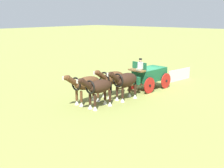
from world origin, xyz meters
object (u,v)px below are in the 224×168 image
(draft_horse_rear_off, at_px, (112,79))
(draft_horse_lead_near, at_px, (98,88))
(draft_horse_rear_near, at_px, (125,81))
(draft_horse_lead_off, at_px, (86,84))
(show_wagon, at_px, (149,75))

(draft_horse_rear_off, relative_size, draft_horse_lead_near, 1.05)
(draft_horse_rear_near, bearing_deg, draft_horse_lead_off, -31.05)
(show_wagon, bearing_deg, draft_horse_lead_near, 1.33)
(draft_horse_lead_near, relative_size, draft_horse_lead_off, 0.93)
(draft_horse_rear_near, bearing_deg, draft_horse_rear_off, -94.45)
(draft_horse_rear_near, xyz_separation_m, draft_horse_rear_off, (-0.10, -1.30, -0.05))
(show_wagon, bearing_deg, draft_horse_rear_near, 5.56)
(draft_horse_rear_off, xyz_separation_m, draft_horse_lead_near, (2.71, 1.09, 0.02))
(draft_horse_lead_near, height_order, draft_horse_lead_off, draft_horse_lead_off)
(show_wagon, bearing_deg, draft_horse_rear_off, -14.89)
(draft_horse_lead_off, bearing_deg, draft_horse_lead_near, 85.19)
(draft_horse_rear_off, bearing_deg, show_wagon, 165.11)
(draft_horse_lead_near, bearing_deg, draft_horse_rear_near, 175.41)
(show_wagon, xyz_separation_m, draft_horse_rear_near, (3.64, 0.35, 0.20))
(draft_horse_lead_near, distance_m, draft_horse_lead_off, 1.30)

